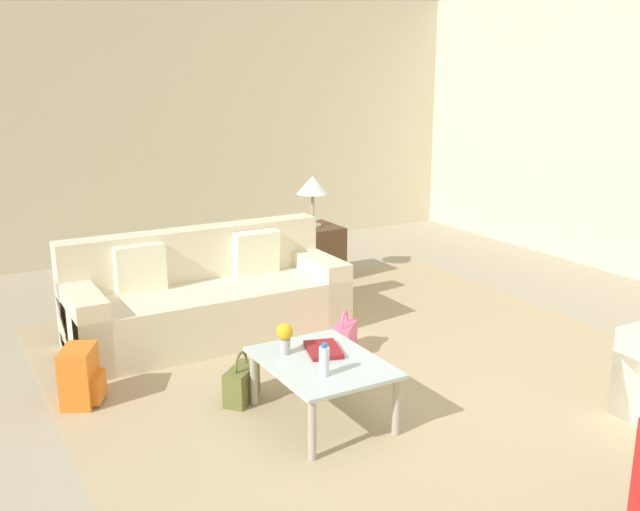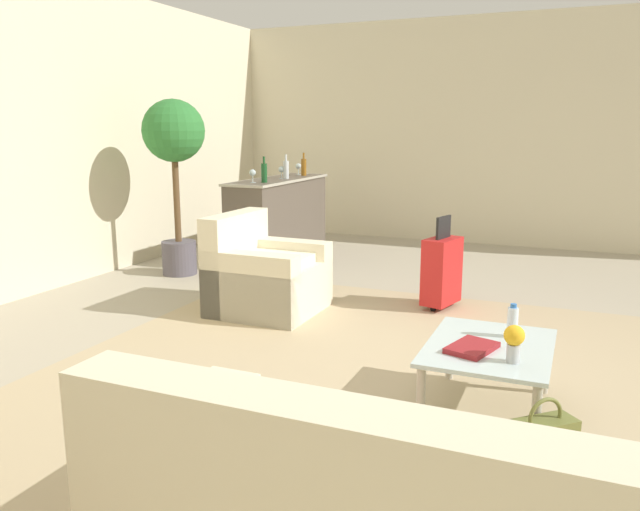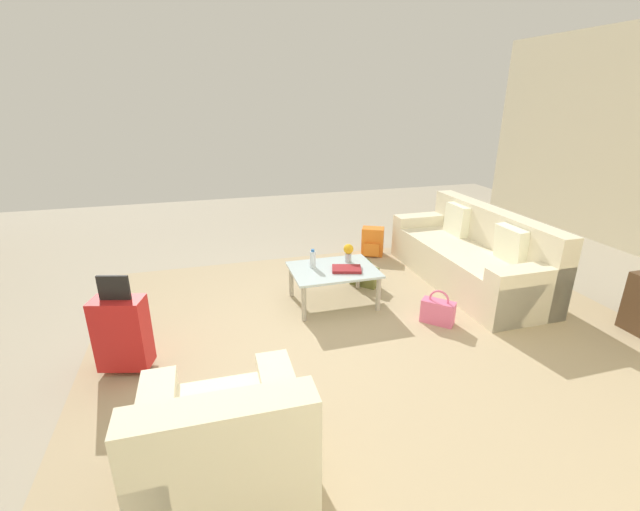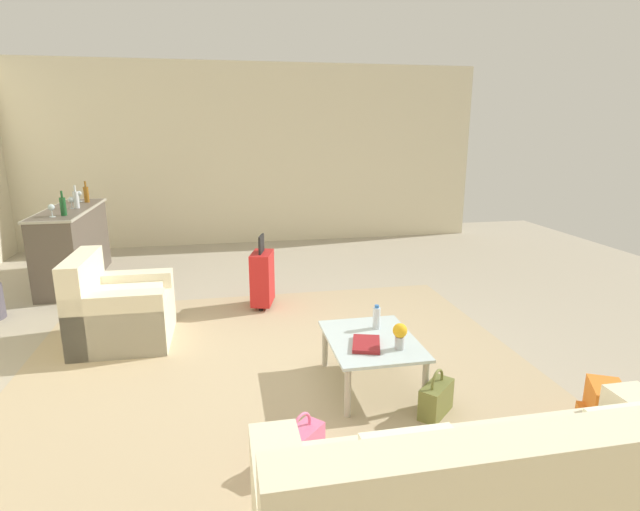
{
  "view_description": "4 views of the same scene",
  "coord_description": "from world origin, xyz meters",
  "px_view_note": "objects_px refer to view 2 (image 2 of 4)",
  "views": [
    {
      "loc": [
        3.22,
        -2.59,
        2.19
      ],
      "look_at": [
        -0.44,
        -0.49,
        1.08
      ],
      "focal_mm": 40.0,
      "sensor_mm": 36.0,
      "label": 1
    },
    {
      "loc": [
        -3.89,
        -0.92,
        1.64
      ],
      "look_at": [
        -1.0,
        0.3,
        0.98
      ],
      "focal_mm": 35.0,
      "sensor_mm": 36.0,
      "label": 2
    },
    {
      "loc": [
        0.9,
        3.51,
        2.13
      ],
      "look_at": [
        0.02,
        0.45,
        0.94
      ],
      "focal_mm": 24.0,
      "sensor_mm": 36.0,
      "label": 3
    },
    {
      "loc": [
        -3.91,
        0.61,
        2.04
      ],
      "look_at": [
        -0.11,
        -0.14,
        1.03
      ],
      "focal_mm": 28.0,
      "sensor_mm": 36.0,
      "label": 4
    }
  ],
  "objects_px": {
    "wine_bottle_green": "(264,172)",
    "suitcase_red": "(442,270)",
    "wine_glass_right_of_centre": "(298,167)",
    "handbag_pink": "(317,434)",
    "coffee_table_book": "(472,348)",
    "flower_vase": "(514,340)",
    "bar_console": "(279,217)",
    "coffee_table": "(489,354)",
    "wine_bottle_amber": "(304,167)",
    "wine_glass_leftmost": "(253,173)",
    "wine_glass_left_of_centre": "(281,170)",
    "wine_bottle_clear": "(286,169)",
    "water_bottle": "(513,322)",
    "armchair": "(262,278)",
    "potted_ficus": "(174,151)",
    "handbag_olive": "(543,441)"
  },
  "relations": [
    {
      "from": "wine_bottle_green",
      "to": "suitcase_red",
      "type": "height_order",
      "value": "wine_bottle_green"
    },
    {
      "from": "wine_glass_right_of_centre",
      "to": "handbag_pink",
      "type": "distance_m",
      "value": 5.65
    },
    {
      "from": "coffee_table_book",
      "to": "wine_glass_right_of_centre",
      "type": "distance_m",
      "value": 5.28
    },
    {
      "from": "flower_vase",
      "to": "bar_console",
      "type": "bearing_deg",
      "value": 41.14
    },
    {
      "from": "coffee_table",
      "to": "bar_console",
      "type": "height_order",
      "value": "bar_console"
    },
    {
      "from": "flower_vase",
      "to": "wine_bottle_amber",
      "type": "distance_m",
      "value": 5.33
    },
    {
      "from": "wine_glass_leftmost",
      "to": "wine_glass_left_of_centre",
      "type": "xyz_separation_m",
      "value": [
        0.64,
        -0.05,
        0.0
      ]
    },
    {
      "from": "wine_bottle_clear",
      "to": "wine_glass_right_of_centre",
      "type": "bearing_deg",
      "value": 11.01
    },
    {
      "from": "water_bottle",
      "to": "wine_bottle_amber",
      "type": "xyz_separation_m",
      "value": [
        3.85,
        3.1,
        0.61
      ]
    },
    {
      "from": "armchair",
      "to": "wine_bottle_clear",
      "type": "height_order",
      "value": "wine_bottle_clear"
    },
    {
      "from": "armchair",
      "to": "water_bottle",
      "type": "xyz_separation_m",
      "value": [
        -1.1,
        -2.27,
        0.2
      ]
    },
    {
      "from": "wine_bottle_amber",
      "to": "potted_ficus",
      "type": "xyz_separation_m",
      "value": [
        -1.85,
        0.7,
        0.26
      ]
    },
    {
      "from": "armchair",
      "to": "wine_glass_left_of_centre",
      "type": "xyz_separation_m",
      "value": [
        2.2,
        0.88,
        0.8
      ]
    },
    {
      "from": "wine_glass_left_of_centre",
      "to": "coffee_table",
      "type": "bearing_deg",
      "value": -138.91
    },
    {
      "from": "bar_console",
      "to": "armchair",
      "type": "bearing_deg",
      "value": -157.04
    },
    {
      "from": "suitcase_red",
      "to": "coffee_table_book",
      "type": "bearing_deg",
      "value": -163.7
    },
    {
      "from": "coffee_table",
      "to": "wine_glass_leftmost",
      "type": "xyz_separation_m",
      "value": [
        2.86,
        3.1,
        0.75
      ]
    },
    {
      "from": "water_bottle",
      "to": "bar_console",
      "type": "relative_size",
      "value": 0.11
    },
    {
      "from": "armchair",
      "to": "wine_bottle_green",
      "type": "relative_size",
      "value": 2.96
    },
    {
      "from": "armchair",
      "to": "flower_vase",
      "type": "relative_size",
      "value": 4.34
    },
    {
      "from": "wine_glass_right_of_centre",
      "to": "wine_bottle_clear",
      "type": "distance_m",
      "value": 0.64
    },
    {
      "from": "suitcase_red",
      "to": "bar_console",
      "type": "bearing_deg",
      "value": 57.99
    },
    {
      "from": "bar_console",
      "to": "wine_bottle_amber",
      "type": "distance_m",
      "value": 0.82
    },
    {
      "from": "wine_glass_leftmost",
      "to": "suitcase_red",
      "type": "xyz_separation_m",
      "value": [
        -0.86,
        -2.4,
        -0.74
      ]
    },
    {
      "from": "suitcase_red",
      "to": "potted_ficus",
      "type": "relative_size",
      "value": 0.44
    },
    {
      "from": "armchair",
      "to": "flower_vase",
      "type": "height_order",
      "value": "armchair"
    },
    {
      "from": "armchair",
      "to": "handbag_olive",
      "type": "height_order",
      "value": "armchair"
    },
    {
      "from": "wine_glass_leftmost",
      "to": "wine_glass_right_of_centre",
      "type": "relative_size",
      "value": 1.0
    },
    {
      "from": "water_bottle",
      "to": "flower_vase",
      "type": "height_order",
      "value": "flower_vase"
    },
    {
      "from": "wine_bottle_clear",
      "to": "armchair",
      "type": "bearing_deg",
      "value": -159.5
    },
    {
      "from": "wine_glass_right_of_centre",
      "to": "wine_bottle_amber",
      "type": "bearing_deg",
      "value": -128.65
    },
    {
      "from": "flower_vase",
      "to": "wine_glass_leftmost",
      "type": "distance_m",
      "value": 4.51
    },
    {
      "from": "coffee_table",
      "to": "wine_bottle_green",
      "type": "xyz_separation_m",
      "value": [
        2.94,
        3.0,
        0.76
      ]
    },
    {
      "from": "wine_bottle_green",
      "to": "coffee_table_book",
      "type": "bearing_deg",
      "value": -136.34
    },
    {
      "from": "bar_console",
      "to": "coffee_table",
      "type": "bearing_deg",
      "value": -138.47
    },
    {
      "from": "wine_glass_leftmost",
      "to": "wine_bottle_clear",
      "type": "bearing_deg",
      "value": -9.4
    },
    {
      "from": "bar_console",
      "to": "handbag_pink",
      "type": "height_order",
      "value": "bar_console"
    },
    {
      "from": "flower_vase",
      "to": "wine_bottle_amber",
      "type": "relative_size",
      "value": 0.68
    },
    {
      "from": "wine_bottle_green",
      "to": "wine_bottle_amber",
      "type": "distance_m",
      "value": 1.11
    },
    {
      "from": "coffee_table",
      "to": "flower_vase",
      "type": "relative_size",
      "value": 4.41
    },
    {
      "from": "wine_glass_right_of_centre",
      "to": "potted_ficus",
      "type": "height_order",
      "value": "potted_ficus"
    },
    {
      "from": "wine_bottle_green",
      "to": "potted_ficus",
      "type": "xyz_separation_m",
      "value": [
        -0.74,
        0.7,
        0.26
      ]
    },
    {
      "from": "wine_glass_leftmost",
      "to": "suitcase_red",
      "type": "height_order",
      "value": "wine_glass_leftmost"
    },
    {
      "from": "armchair",
      "to": "wine_glass_right_of_centre",
      "type": "xyz_separation_m",
      "value": [
        2.84,
        0.95,
        0.8
      ]
    },
    {
      "from": "wine_glass_left_of_centre",
      "to": "wine_glass_right_of_centre",
      "type": "xyz_separation_m",
      "value": [
        0.64,
        0.07,
        0.0
      ]
    },
    {
      "from": "armchair",
      "to": "wine_glass_leftmost",
      "type": "relative_size",
      "value": 5.76
    },
    {
      "from": "potted_ficus",
      "to": "wine_bottle_green",
      "type": "bearing_deg",
      "value": -43.78
    },
    {
      "from": "bar_console",
      "to": "wine_bottle_clear",
      "type": "xyz_separation_m",
      "value": [
        0.01,
        -0.1,
        0.6
      ]
    },
    {
      "from": "wine_glass_left_of_centre",
      "to": "wine_bottle_green",
      "type": "relative_size",
      "value": 0.51
    },
    {
      "from": "wine_glass_leftmost",
      "to": "potted_ficus",
      "type": "relative_size",
      "value": 0.08
    }
  ]
}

